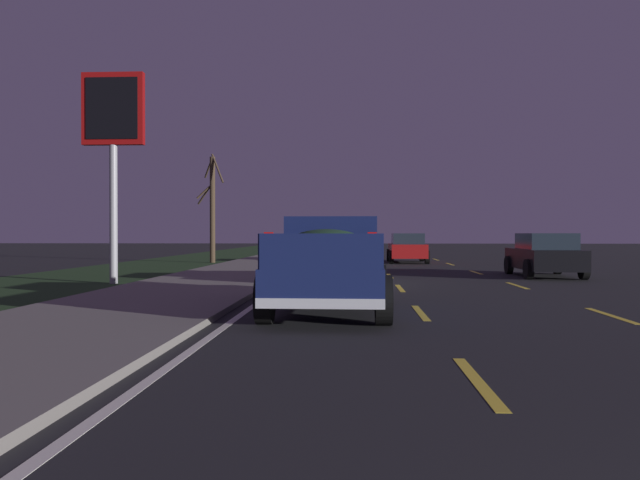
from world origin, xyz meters
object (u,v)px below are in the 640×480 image
at_px(sedan_silver, 348,248).
at_px(sedan_red, 407,248).
at_px(sedan_white, 333,258).
at_px(bare_tree_far, 212,206).
at_px(pickup_truck, 330,262).
at_px(sedan_black, 544,255).
at_px(gas_price_sign, 113,126).

relative_size(sedan_silver, sedan_red, 1.00).
relative_size(sedan_white, bare_tree_far, 0.77).
relative_size(pickup_truck, sedan_silver, 1.23).
distance_m(pickup_truck, sedan_black, 12.83).
distance_m(sedan_white, bare_tree_far, 15.64).
xyz_separation_m(sedan_silver, sedan_red, (0.63, -3.12, 0.00)).
xyz_separation_m(sedan_silver, bare_tree_far, (-0.06, 7.13, 2.20)).
bearing_deg(sedan_white, sedan_red, -13.23).
xyz_separation_m(sedan_black, sedan_white, (-3.54, 7.37, 0.00)).
xyz_separation_m(sedan_silver, gas_price_sign, (-14.31, 7.02, 4.02)).
height_order(sedan_silver, sedan_black, same).
distance_m(pickup_truck, gas_price_sign, 10.35).
bearing_deg(sedan_red, sedan_silver, 101.47).
xyz_separation_m(sedan_white, bare_tree_far, (13.90, 6.82, 2.20)).
bearing_deg(sedan_white, gas_price_sign, 93.01).
bearing_deg(pickup_truck, sedan_red, -8.56).
distance_m(sedan_silver, gas_price_sign, 16.44).
distance_m(pickup_truck, sedan_red, 21.91).
bearing_deg(sedan_red, gas_price_sign, 145.85).
bearing_deg(pickup_truck, sedan_white, 1.37).
bearing_deg(gas_price_sign, sedan_white, -86.99).
distance_m(sedan_silver, sedan_black, 12.58).
distance_m(sedan_black, gas_price_sign, 15.14).
bearing_deg(sedan_white, pickup_truck, -178.63).
xyz_separation_m(sedan_white, gas_price_sign, (-0.35, 6.70, 4.02)).
bearing_deg(sedan_black, pickup_truck, 145.87).
xyz_separation_m(sedan_red, sedan_white, (-14.59, 3.43, 0.00)).
xyz_separation_m(sedan_black, gas_price_sign, (-3.89, 14.07, 4.02)).
xyz_separation_m(sedan_silver, sedan_black, (-10.41, -7.05, 0.00)).
height_order(sedan_black, sedan_white, same).
relative_size(sedan_silver, gas_price_sign, 0.69).
height_order(pickup_truck, sedan_red, pickup_truck).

